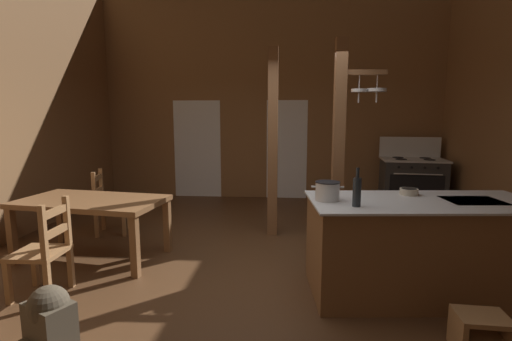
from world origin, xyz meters
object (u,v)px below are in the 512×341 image
dining_table (92,206)px  ladderback_chair_by_post (109,203)px  step_stool (481,331)px  kitchen_island (421,248)px  mixing_bowl_on_counter (409,192)px  bottle_tall_on_counter (357,191)px  backpack (50,325)px  stockpot_on_counter (327,191)px  stove_range (412,182)px  ladderback_chair_near_window (44,251)px

dining_table → ladderback_chair_by_post: size_ratio=1.90×
step_stool → ladderback_chair_by_post: size_ratio=0.40×
kitchen_island → ladderback_chair_by_post: size_ratio=2.35×
mixing_bowl_on_counter → bottle_tall_on_counter: bearing=-139.1°
backpack → bottle_tall_on_counter: (2.23, 1.04, 0.76)m
step_stool → bottle_tall_on_counter: (-0.81, 0.64, 0.90)m
backpack → mixing_bowl_on_counter: 3.33m
stockpot_on_counter → stove_range: bearing=61.1°
stove_range → mixing_bowl_on_counter: stove_range is taller
stove_range → step_stool: (-0.96, -4.48, -0.30)m
ladderback_chair_near_window → stockpot_on_counter: size_ratio=3.10×
ladderback_chair_near_window → backpack: size_ratio=1.59×
backpack → stockpot_on_counter: size_ratio=1.95×
ladderback_chair_by_post → mixing_bowl_on_counter: size_ratio=5.29×
kitchen_island → stove_range: bearing=73.1°
step_stool → dining_table: bearing=157.8°
mixing_bowl_on_counter → stockpot_on_counter: bearing=-159.4°
backpack → step_stool: bearing=7.5°
step_stool → ladderback_chair_near_window: 3.80m
ladderback_chair_by_post → stockpot_on_counter: stockpot_on_counter is taller
step_stool → dining_table: size_ratio=0.21×
backpack → ladderback_chair_by_post: bearing=109.1°
stockpot_on_counter → mixing_bowl_on_counter: stockpot_on_counter is taller
stove_range → stockpot_on_counter: bearing=-118.9°
ladderback_chair_near_window → bottle_tall_on_counter: (2.93, 0.05, 0.62)m
backpack → mixing_bowl_on_counter: bearing=29.0°
stove_range → bottle_tall_on_counter: stove_range is taller
kitchen_island → ladderback_chair_by_post: bearing=158.2°
stove_range → ladderback_chair_by_post: bearing=-158.3°
ladderback_chair_near_window → bottle_tall_on_counter: size_ratio=2.72×
ladderback_chair_by_post → mixing_bowl_on_counter: 4.11m
dining_table → mixing_bowl_on_counter: mixing_bowl_on_counter is taller
ladderback_chair_near_window → stockpot_on_counter: bearing=5.8°
dining_table → bottle_tall_on_counter: bearing=-17.0°
ladderback_chair_near_window → stockpot_on_counter: 2.78m
ladderback_chair_by_post → bottle_tall_on_counter: size_ratio=2.72×
kitchen_island → stove_range: (1.08, 3.56, 0.01)m
step_stool → ladderback_chair_near_window: bearing=171.1°
kitchen_island → stockpot_on_counter: bearing=-175.7°
kitchen_island → ladderback_chair_near_window: 3.64m
step_stool → stockpot_on_counter: 1.60m
step_stool → ladderback_chair_near_window: ladderback_chair_near_window is taller
stockpot_on_counter → step_stool: bearing=-39.4°
stockpot_on_counter → ladderback_chair_by_post: bearing=151.4°
kitchen_island → ladderback_chair_by_post: (-3.92, 1.57, -0.02)m
ladderback_chair_by_post → stockpot_on_counter: size_ratio=3.10×
stove_range → dining_table: size_ratio=0.73×
dining_table → ladderback_chair_near_window: bearing=-88.1°
stockpot_on_counter → mixing_bowl_on_counter: 0.92m
dining_table → mixing_bowl_on_counter: 3.63m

